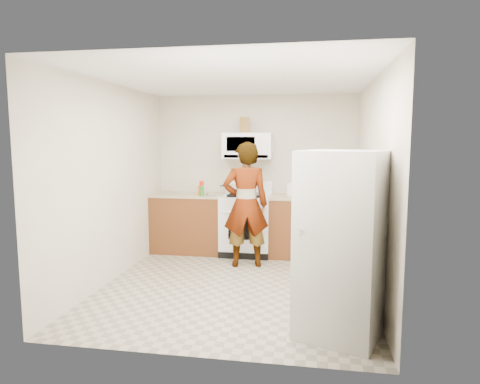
% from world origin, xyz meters
% --- Properties ---
extents(floor, '(3.60, 3.60, 0.00)m').
position_xyz_m(floor, '(0.00, 0.00, 0.00)').
color(floor, gray).
rests_on(floor, ground).
extents(back_wall, '(3.20, 0.02, 2.50)m').
position_xyz_m(back_wall, '(0.00, 1.79, 1.25)').
color(back_wall, beige).
rests_on(back_wall, floor).
extents(right_wall, '(0.02, 3.60, 2.50)m').
position_xyz_m(right_wall, '(1.59, 0.00, 1.25)').
color(right_wall, beige).
rests_on(right_wall, floor).
extents(cabinet_left, '(1.12, 0.62, 0.90)m').
position_xyz_m(cabinet_left, '(-1.04, 1.49, 0.45)').
color(cabinet_left, brown).
rests_on(cabinet_left, floor).
extents(counter_left, '(1.14, 0.64, 0.03)m').
position_xyz_m(counter_left, '(-1.04, 1.49, 0.92)').
color(counter_left, tan).
rests_on(counter_left, cabinet_left).
extents(cabinet_right, '(0.80, 0.62, 0.90)m').
position_xyz_m(cabinet_right, '(0.68, 1.49, 0.45)').
color(cabinet_right, brown).
rests_on(cabinet_right, floor).
extents(counter_right, '(0.82, 0.64, 0.03)m').
position_xyz_m(counter_right, '(0.68, 1.49, 0.92)').
color(counter_right, tan).
rests_on(counter_right, cabinet_right).
extents(gas_range, '(0.76, 0.65, 1.13)m').
position_xyz_m(gas_range, '(-0.10, 1.48, 0.49)').
color(gas_range, white).
rests_on(gas_range, floor).
extents(microwave, '(0.76, 0.38, 0.40)m').
position_xyz_m(microwave, '(-0.10, 1.61, 1.70)').
color(microwave, white).
rests_on(microwave, back_wall).
extents(person, '(0.72, 0.56, 1.77)m').
position_xyz_m(person, '(-0.01, 0.84, 0.88)').
color(person, tan).
rests_on(person, floor).
extents(fridge, '(0.90, 0.90, 1.70)m').
position_xyz_m(fridge, '(1.19, -1.15, 0.85)').
color(fridge, white).
rests_on(fridge, floor).
extents(kettle, '(0.18, 0.18, 0.17)m').
position_xyz_m(kettle, '(0.58, 1.62, 1.02)').
color(kettle, white).
rests_on(kettle, counter_right).
extents(jug, '(0.15, 0.15, 0.24)m').
position_xyz_m(jug, '(-0.14, 1.58, 2.02)').
color(jug, brown).
rests_on(jug, microwave).
extents(saucepan, '(0.24, 0.24, 0.13)m').
position_xyz_m(saucepan, '(-0.29, 1.61, 1.02)').
color(saucepan, silver).
rests_on(saucepan, gas_range).
extents(tray, '(0.27, 0.19, 0.05)m').
position_xyz_m(tray, '(0.06, 1.38, 0.96)').
color(tray, silver).
rests_on(tray, gas_range).
extents(bottle_spray, '(0.08, 0.08, 0.23)m').
position_xyz_m(bottle_spray, '(-0.78, 1.34, 1.05)').
color(bottle_spray, red).
rests_on(bottle_spray, counter_left).
extents(bottle_hot_sauce, '(0.06, 0.06, 0.14)m').
position_xyz_m(bottle_hot_sauce, '(-0.83, 1.41, 1.01)').
color(bottle_hot_sauce, orange).
rests_on(bottle_hot_sauce, counter_left).
extents(bottle_green_cap, '(0.06, 0.06, 0.16)m').
position_xyz_m(bottle_green_cap, '(-0.74, 1.21, 1.02)').
color(bottle_green_cap, '#178025').
rests_on(bottle_green_cap, counter_left).
extents(pot_lid, '(0.36, 0.36, 0.01)m').
position_xyz_m(pot_lid, '(-0.68, 1.31, 0.94)').
color(pot_lid, white).
rests_on(pot_lid, counter_left).
extents(broom, '(0.23, 0.21, 1.33)m').
position_xyz_m(broom, '(1.56, 1.02, 0.68)').
color(broom, silver).
rests_on(broom, floor).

